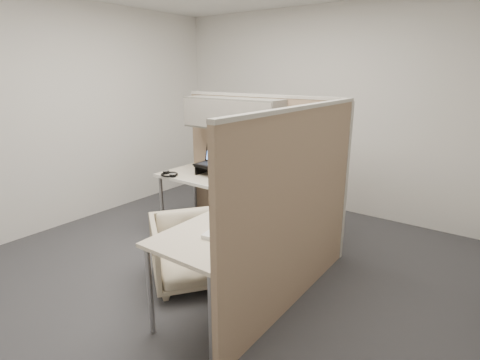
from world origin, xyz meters
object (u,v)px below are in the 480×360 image
Objects in this scene: keyboard at (247,190)px; desk at (234,200)px; office_chair at (190,247)px; monitor_left at (267,156)px.

desk is at bearing -93.08° from keyboard.
office_chair is 1.45× the size of monitor_left.
keyboard is (0.02, 0.18, 0.05)m from desk.
keyboard reaches higher than desk.
office_chair is at bearing -115.79° from monitor_left.
office_chair is 1.28m from monitor_left.
desk is 4.29× the size of monitor_left.
office_chair is at bearing -106.37° from desk.
desk reaches higher than office_chair.
monitor_left reaches higher than keyboard.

